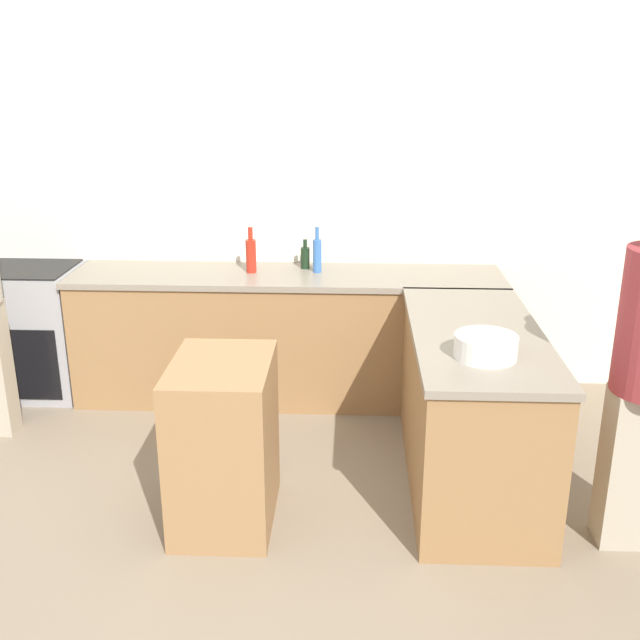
# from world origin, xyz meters

# --- Properties ---
(ground_plane) EXTENTS (14.00, 14.00, 0.00)m
(ground_plane) POSITION_xyz_m (0.00, 0.00, 0.00)
(ground_plane) COLOR gray
(wall_back) EXTENTS (8.00, 0.06, 2.70)m
(wall_back) POSITION_xyz_m (0.00, 2.41, 1.35)
(wall_back) COLOR silver
(wall_back) RESTS_ON ground_plane
(counter_back) EXTENTS (2.92, 0.64, 0.90)m
(counter_back) POSITION_xyz_m (0.00, 2.08, 0.45)
(counter_back) COLOR olive
(counter_back) RESTS_ON ground_plane
(counter_peninsula) EXTENTS (0.69, 1.59, 0.90)m
(counter_peninsula) POSITION_xyz_m (1.11, 0.99, 0.45)
(counter_peninsula) COLOR olive
(counter_peninsula) RESTS_ON ground_plane
(range_oven) EXTENTS (0.75, 0.60, 0.91)m
(range_oven) POSITION_xyz_m (-1.84, 2.09, 0.45)
(range_oven) COLOR #99999E
(range_oven) RESTS_ON ground_plane
(island_table) EXTENTS (0.49, 0.67, 0.87)m
(island_table) POSITION_xyz_m (-0.19, 0.55, 0.43)
(island_table) COLOR #997047
(island_table) RESTS_ON ground_plane
(mixing_bowl) EXTENTS (0.30, 0.30, 0.11)m
(mixing_bowl) POSITION_xyz_m (1.09, 0.60, 0.95)
(mixing_bowl) COLOR white
(mixing_bowl) RESTS_ON counter_peninsula
(wine_bottle_dark) EXTENTS (0.06, 0.06, 0.20)m
(wine_bottle_dark) POSITION_xyz_m (0.12, 2.22, 0.98)
(wine_bottle_dark) COLOR black
(wine_bottle_dark) RESTS_ON counter_back
(hot_sauce_bottle) EXTENTS (0.07, 0.07, 0.31)m
(hot_sauce_bottle) POSITION_xyz_m (-0.24, 2.10, 1.02)
(hot_sauce_bottle) COLOR red
(hot_sauce_bottle) RESTS_ON counter_back
(water_bottle_blue) EXTENTS (0.06, 0.06, 0.31)m
(water_bottle_blue) POSITION_xyz_m (0.21, 2.12, 1.02)
(water_bottle_blue) COLOR #386BB7
(water_bottle_blue) RESTS_ON counter_back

